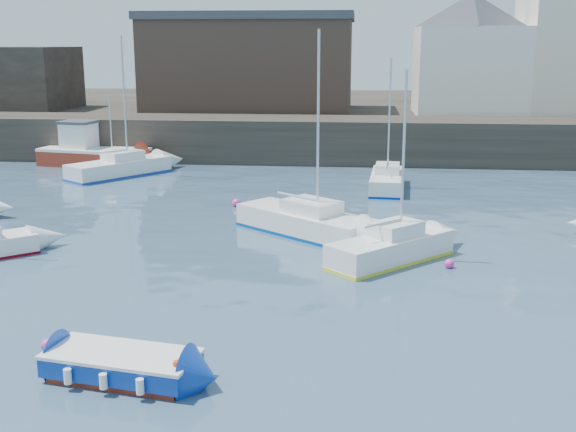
# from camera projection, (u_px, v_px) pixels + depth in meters

# --- Properties ---
(water) EXTENTS (220.00, 220.00, 0.00)m
(water) POSITION_uv_depth(u_px,v_px,m) (240.00, 395.00, 17.16)
(water) COLOR #2D4760
(water) RESTS_ON ground
(quay_wall) EXTENTS (90.00, 5.00, 3.00)m
(quay_wall) POSITION_uv_depth(u_px,v_px,m) (319.00, 140.00, 50.67)
(quay_wall) COLOR #28231E
(quay_wall) RESTS_ON ground
(land_strip) EXTENTS (90.00, 32.00, 2.80)m
(land_strip) POSITION_uv_depth(u_px,v_px,m) (330.00, 116.00, 68.11)
(land_strip) COLOR #28231E
(land_strip) RESTS_ON ground
(bldg_east_d) EXTENTS (11.14, 11.14, 8.95)m
(bldg_east_d) POSITION_uv_depth(u_px,v_px,m) (470.00, 53.00, 54.56)
(bldg_east_d) COLOR white
(bldg_east_d) RESTS_ON land_strip
(warehouse) EXTENTS (16.40, 10.40, 7.60)m
(warehouse) POSITION_uv_depth(u_px,v_px,m) (251.00, 62.00, 57.77)
(warehouse) COLOR #3D2D26
(warehouse) RESTS_ON land_strip
(blue_dinghy) EXTENTS (4.03, 2.30, 0.72)m
(blue_dinghy) POSITION_uv_depth(u_px,v_px,m) (122.00, 364.00, 17.86)
(blue_dinghy) COLOR maroon
(blue_dinghy) RESTS_ON ground
(fishing_boat) EXTENTS (7.68, 4.04, 4.84)m
(fishing_boat) POSITION_uv_depth(u_px,v_px,m) (91.00, 152.00, 48.89)
(fishing_boat) COLOR maroon
(fishing_boat) RESTS_ON ground
(sailboat_b) EXTENTS (6.61, 5.93, 8.69)m
(sailboat_b) POSITION_uv_depth(u_px,v_px,m) (306.00, 222.00, 31.38)
(sailboat_b) COLOR white
(sailboat_b) RESTS_ON ground
(sailboat_c) EXTENTS (5.10, 5.12, 7.20)m
(sailboat_c) POSITION_uv_depth(u_px,v_px,m) (391.00, 247.00, 27.49)
(sailboat_c) COLOR white
(sailboat_c) RESTS_ON ground
(sailboat_f) EXTENTS (2.18, 5.73, 7.31)m
(sailboat_f) POSITION_uv_depth(u_px,v_px,m) (387.00, 180.00, 41.05)
(sailboat_f) COLOR white
(sailboat_f) RESTS_ON ground
(sailboat_h) EXTENTS (5.69, 6.60, 8.57)m
(sailboat_h) POSITION_uv_depth(u_px,v_px,m) (120.00, 167.00, 45.12)
(sailboat_h) COLOR white
(sailboat_h) RESTS_ON ground
(buoy_near) EXTENTS (0.35, 0.35, 0.35)m
(buoy_near) POSITION_uv_depth(u_px,v_px,m) (48.00, 351.00, 19.62)
(buoy_near) COLOR #F134A6
(buoy_near) RESTS_ON ground
(buoy_mid) EXTENTS (0.36, 0.36, 0.36)m
(buoy_mid) POSITION_uv_depth(u_px,v_px,m) (449.00, 268.00, 26.82)
(buoy_mid) COLOR #F134A6
(buoy_mid) RESTS_ON ground
(buoy_far) EXTENTS (0.43, 0.43, 0.43)m
(buoy_far) POSITION_uv_depth(u_px,v_px,m) (236.00, 206.00, 36.83)
(buoy_far) COLOR #F134A6
(buoy_far) RESTS_ON ground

